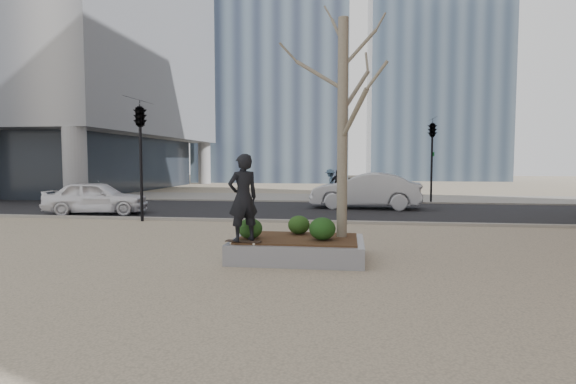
# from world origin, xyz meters

# --- Properties ---
(ground) EXTENTS (120.00, 120.00, 0.00)m
(ground) POSITION_xyz_m (0.00, 0.00, 0.00)
(ground) COLOR tan
(ground) RESTS_ON ground
(street) EXTENTS (60.00, 8.00, 0.02)m
(street) POSITION_xyz_m (0.00, 10.00, 0.01)
(street) COLOR black
(street) RESTS_ON ground
(far_sidewalk) EXTENTS (60.00, 6.00, 0.02)m
(far_sidewalk) POSITION_xyz_m (0.00, 17.00, 0.01)
(far_sidewalk) COLOR gray
(far_sidewalk) RESTS_ON ground
(planter) EXTENTS (3.00, 2.00, 0.45)m
(planter) POSITION_xyz_m (1.00, 0.00, 0.23)
(planter) COLOR gray
(planter) RESTS_ON ground
(planter_mulch) EXTENTS (2.70, 1.70, 0.04)m
(planter_mulch) POSITION_xyz_m (1.00, 0.00, 0.47)
(planter_mulch) COLOR #382314
(planter_mulch) RESTS_ON planter
(sycamore_tree) EXTENTS (2.80, 2.80, 6.60)m
(sycamore_tree) POSITION_xyz_m (2.00, 0.30, 3.79)
(sycamore_tree) COLOR gray
(sycamore_tree) RESTS_ON planter_mulch
(shrub_left) EXTENTS (0.55, 0.55, 0.47)m
(shrub_left) POSITION_xyz_m (-0.05, -0.28, 0.72)
(shrub_left) COLOR #103313
(shrub_left) RESTS_ON planter_mulch
(shrub_middle) EXTENTS (0.53, 0.53, 0.45)m
(shrub_middle) POSITION_xyz_m (0.97, 0.51, 0.71)
(shrub_middle) COLOR #163912
(shrub_middle) RESTS_ON planter_mulch
(shrub_right) EXTENTS (0.59, 0.59, 0.51)m
(shrub_right) POSITION_xyz_m (1.58, -0.23, 0.74)
(shrub_right) COLOR #193711
(shrub_right) RESTS_ON planter_mulch
(skateboard) EXTENTS (0.80, 0.28, 0.08)m
(skateboard) POSITION_xyz_m (-0.10, -0.75, 0.49)
(skateboard) COLOR black
(skateboard) RESTS_ON planter
(skateboarder) EXTENTS (0.82, 0.78, 1.88)m
(skateboarder) POSITION_xyz_m (-0.10, -0.75, 1.47)
(skateboarder) COLOR black
(skateboarder) RESTS_ON skateboard
(police_car) EXTENTS (4.36, 2.44, 1.40)m
(police_car) POSITION_xyz_m (-8.32, 7.29, 0.72)
(police_car) COLOR white
(police_car) RESTS_ON street
(car_silver) EXTENTS (5.23, 2.24, 1.67)m
(car_silver) POSITION_xyz_m (2.93, 11.14, 0.86)
(car_silver) COLOR #9FA1A7
(car_silver) RESTS_ON street
(pedestrian_a) EXTENTS (0.70, 0.88, 1.76)m
(pedestrian_a) POSITION_xyz_m (-4.23, 16.35, 0.90)
(pedestrian_a) COLOR black
(pedestrian_a) RESTS_ON far_sidewalk
(pedestrian_b) EXTENTS (0.76, 1.18, 1.72)m
(pedestrian_b) POSITION_xyz_m (1.00, 17.42, 0.89)
(pedestrian_b) COLOR #3C556C
(pedestrian_b) RESTS_ON far_sidewalk
(pedestrian_c) EXTENTS (1.06, 0.60, 1.70)m
(pedestrian_c) POSITION_xyz_m (1.50, 16.49, 0.88)
(pedestrian_c) COLOR black
(pedestrian_c) RESTS_ON far_sidewalk
(traffic_light_near) EXTENTS (0.60, 2.48, 4.50)m
(traffic_light_near) POSITION_xyz_m (-5.50, 5.60, 2.25)
(traffic_light_near) COLOR black
(traffic_light_near) RESTS_ON ground
(traffic_light_far) EXTENTS (0.60, 2.48, 4.50)m
(traffic_light_far) POSITION_xyz_m (6.50, 14.60, 2.25)
(traffic_light_far) COLOR black
(traffic_light_far) RESTS_ON ground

